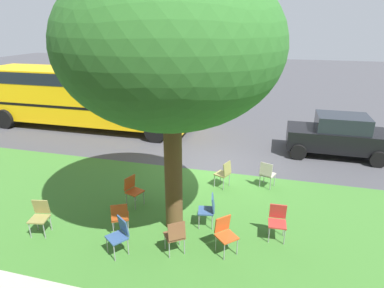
# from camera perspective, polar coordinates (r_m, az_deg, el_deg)

# --- Properties ---
(ground) EXTENTS (80.00, 80.00, 0.00)m
(ground) POSITION_cam_1_polar(r_m,az_deg,el_deg) (11.78, 3.76, -4.42)
(ground) COLOR #424247
(grass_verge) EXTENTS (48.00, 6.00, 0.01)m
(grass_verge) POSITION_cam_1_polar(r_m,az_deg,el_deg) (9.05, -0.28, -12.73)
(grass_verge) COLOR #3D752D
(grass_verge) RESTS_ON ground
(street_tree) EXTENTS (4.88, 4.88, 6.32)m
(street_tree) POSITION_cam_1_polar(r_m,az_deg,el_deg) (7.21, -3.81, 16.75)
(street_tree) COLOR brown
(street_tree) RESTS_ON ground
(chair_0) EXTENTS (0.49, 0.48, 0.88)m
(chair_0) POSITION_cam_1_polar(r_m,az_deg,el_deg) (8.45, 2.99, -11.25)
(chair_0) COLOR #335184
(chair_0) RESTS_ON ground
(chair_1) EXTENTS (0.58, 0.58, 0.88)m
(chair_1) POSITION_cam_1_polar(r_m,az_deg,el_deg) (7.74, -12.69, -15.15)
(chair_1) COLOR #335184
(chair_1) RESTS_ON ground
(chair_2) EXTENTS (0.49, 0.49, 0.88)m
(chair_2) POSITION_cam_1_polar(r_m,az_deg,el_deg) (9.02, -25.25, -11.21)
(chair_2) COLOR olive
(chair_2) RESTS_ON ground
(chair_3) EXTENTS (0.53, 0.54, 0.88)m
(chair_3) POSITION_cam_1_polar(r_m,az_deg,el_deg) (10.54, 13.10, -4.98)
(chair_3) COLOR #ADA393
(chair_3) RESTS_ON ground
(chair_4) EXTENTS (0.44, 0.44, 0.88)m
(chair_4) POSITION_cam_1_polar(r_m,az_deg,el_deg) (8.28, 14.85, -12.73)
(chair_4) COLOR #B7332D
(chair_4) RESTS_ON ground
(chair_5) EXTENTS (0.54, 0.53, 0.88)m
(chair_5) POSITION_cam_1_polar(r_m,az_deg,el_deg) (9.50, -10.42, -7.76)
(chair_5) COLOR #C64C1E
(chair_5) RESTS_ON ground
(chair_6) EXTENTS (0.55, 0.54, 0.88)m
(chair_6) POSITION_cam_1_polar(r_m,az_deg,el_deg) (10.36, 5.70, -4.99)
(chair_6) COLOR olive
(chair_6) RESTS_ON ground
(chair_7) EXTENTS (0.55, 0.56, 0.88)m
(chair_7) POSITION_cam_1_polar(r_m,az_deg,el_deg) (8.34, -12.62, -12.24)
(chair_7) COLOR #C64C1E
(chair_7) RESTS_ON ground
(chair_8) EXTENTS (0.59, 0.59, 0.88)m
(chair_8) POSITION_cam_1_polar(r_m,az_deg,el_deg) (7.63, 5.84, -15.24)
(chair_8) COLOR #C64C1E
(chair_8) RESTS_ON ground
(chair_9) EXTENTS (0.58, 0.58, 0.88)m
(chair_9) POSITION_cam_1_polar(r_m,az_deg,el_deg) (7.54, -2.96, -15.66)
(chair_9) COLOR brown
(chair_9) RESTS_ON ground
(parked_car) EXTENTS (3.70, 1.92, 1.65)m
(parked_car) POSITION_cam_1_polar(r_m,az_deg,el_deg) (13.93, 24.24, 1.45)
(parked_car) COLOR black
(parked_car) RESTS_ON ground
(school_bus) EXTENTS (10.40, 2.80, 2.88)m
(school_bus) POSITION_cam_1_polar(r_m,az_deg,el_deg) (16.86, -18.06, 8.60)
(school_bus) COLOR yellow
(school_bus) RESTS_ON ground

